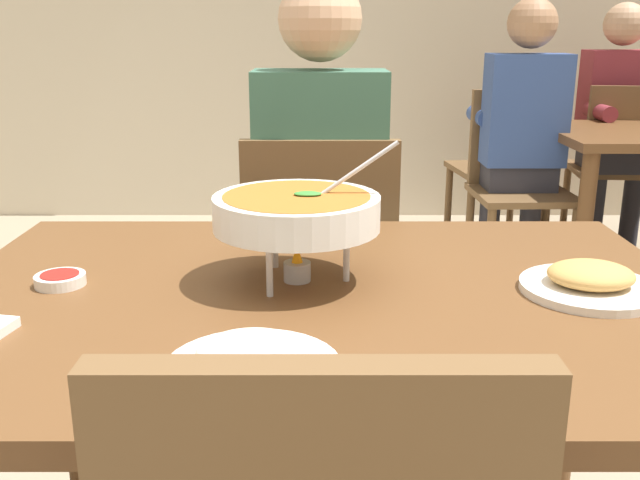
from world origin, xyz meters
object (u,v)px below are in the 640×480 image
(rice_plate, at_px, (251,361))
(appetizer_plate, at_px, (590,282))
(dining_table_main, at_px, (320,341))
(chair_bg_right, at_px, (620,159))
(patron_bg_right, at_px, (619,113))
(patron_bg_left, at_px, (523,125))
(diner_main, at_px, (320,187))
(sauce_dish, at_px, (60,279))
(chair_diner_main, at_px, (320,269))
(chair_bg_window, at_px, (513,155))
(chair_bg_left, at_px, (518,175))
(curry_bowl, at_px, (297,213))

(rice_plate, relative_size, appetizer_plate, 1.00)
(dining_table_main, height_order, rice_plate, rice_plate)
(chair_bg_right, height_order, patron_bg_right, patron_bg_right)
(chair_bg_right, relative_size, patron_bg_left, 0.69)
(diner_main, xyz_separation_m, patron_bg_left, (0.94, 1.34, 0.00))
(dining_table_main, xyz_separation_m, rice_plate, (-0.09, -0.32, 0.12))
(dining_table_main, xyz_separation_m, sauce_dish, (-0.47, 0.03, 0.11))
(chair_diner_main, bearing_deg, diner_main, 90.00)
(chair_diner_main, relative_size, chair_bg_window, 1.00)
(chair_bg_window, bearing_deg, appetizer_plate, -102.12)
(chair_bg_left, height_order, patron_bg_right, patron_bg_right)
(patron_bg_left, bearing_deg, sauce_dish, -123.77)
(chair_bg_window, bearing_deg, dining_table_main, -111.36)
(curry_bowl, xyz_separation_m, patron_bg_left, (0.98, 2.08, -0.11))
(rice_plate, bearing_deg, curry_bowl, 82.52)
(sauce_dish, bearing_deg, dining_table_main, -3.82)
(chair_bg_left, bearing_deg, chair_bg_window, 78.19)
(chair_bg_left, relative_size, chair_bg_window, 1.00)
(chair_bg_left, xyz_separation_m, chair_bg_right, (0.66, 0.43, 0.00))
(diner_main, xyz_separation_m, chair_bg_left, (0.94, 1.35, -0.24))
(dining_table_main, relative_size, chair_bg_right, 1.50)
(chair_bg_left, relative_size, patron_bg_right, 0.69)
(rice_plate, bearing_deg, chair_diner_main, 85.21)
(chair_diner_main, distance_m, patron_bg_left, 1.68)
(dining_table_main, xyz_separation_m, patron_bg_left, (0.94, 2.13, 0.11))
(diner_main, relative_size, sauce_dish, 14.56)
(dining_table_main, height_order, sauce_dish, sauce_dish)
(chair_bg_window, bearing_deg, rice_plate, -110.81)
(dining_table_main, relative_size, patron_bg_right, 1.03)
(sauce_dish, bearing_deg, chair_bg_right, 50.97)
(diner_main, bearing_deg, dining_table_main, -90.00)
(diner_main, relative_size, patron_bg_left, 1.00)
(dining_table_main, distance_m, appetizer_plate, 0.49)
(rice_plate, bearing_deg, chair_bg_left, 67.33)
(sauce_dish, bearing_deg, chair_bg_left, 56.36)
(appetizer_plate, bearing_deg, diner_main, 120.57)
(patron_bg_left, bearing_deg, diner_main, -124.99)
(chair_diner_main, height_order, patron_bg_right, patron_bg_right)
(patron_bg_right, bearing_deg, chair_bg_left, -142.40)
(chair_bg_left, bearing_deg, diner_main, -124.78)
(dining_table_main, relative_size, chair_diner_main, 1.50)
(curry_bowl, xyz_separation_m, patron_bg_right, (1.63, 2.59, -0.11))
(appetizer_plate, relative_size, chair_bg_window, 0.27)
(dining_table_main, xyz_separation_m, chair_bg_window, (1.05, 2.69, -0.12))
(dining_table_main, bearing_deg, chair_bg_window, 68.64)
(chair_bg_left, bearing_deg, sauce_dish, -123.64)
(dining_table_main, distance_m, chair_diner_main, 0.77)
(appetizer_plate, relative_size, sauce_dish, 2.67)
(patron_bg_right, bearing_deg, chair_bg_right, -83.25)
(sauce_dish, distance_m, patron_bg_right, 3.33)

